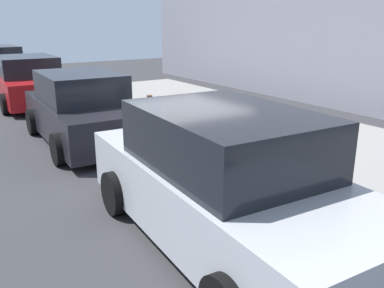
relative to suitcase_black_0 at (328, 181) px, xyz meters
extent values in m
plane|color=#333335|center=(3.61, 0.51, -0.40)|extent=(40.00, 40.00, 0.00)
cube|color=gray|center=(3.61, -1.99, -0.33)|extent=(18.00, 5.00, 0.14)
cube|color=black|center=(0.00, 0.00, 0.00)|extent=(0.39, 0.22, 0.51)
cube|color=black|center=(0.00, 0.00, 0.00)|extent=(0.39, 0.07, 0.52)
cylinder|color=gray|center=(-0.16, 0.01, 0.28)|extent=(0.02, 0.02, 0.04)
cylinder|color=gray|center=(0.16, -0.01, 0.28)|extent=(0.02, 0.02, 0.04)
cylinder|color=black|center=(0.00, 0.00, 0.30)|extent=(0.32, 0.05, 0.02)
cylinder|color=black|center=(-0.16, 0.01, -0.24)|extent=(0.05, 0.02, 0.04)
cylinder|color=black|center=(0.16, -0.01, -0.24)|extent=(0.05, 0.02, 0.04)
cube|color=#59601E|center=(0.55, 0.01, 0.11)|extent=(0.49, 0.23, 0.73)
cube|color=black|center=(0.55, 0.01, 0.11)|extent=(0.49, 0.07, 0.74)
cylinder|color=gray|center=(0.34, 0.03, 0.58)|extent=(0.02, 0.02, 0.23)
cylinder|color=gray|center=(0.76, 0.00, 0.58)|extent=(0.02, 0.02, 0.23)
cylinder|color=black|center=(0.55, 0.01, 0.70)|extent=(0.42, 0.05, 0.02)
cylinder|color=black|center=(0.33, 0.03, -0.24)|extent=(0.05, 0.02, 0.04)
cylinder|color=black|center=(0.76, 0.00, -0.24)|extent=(0.05, 0.02, 0.04)
cube|color=#9EA0A8|center=(1.09, 0.02, 0.10)|extent=(0.39, 0.26, 0.71)
cube|color=black|center=(1.09, 0.02, 0.10)|extent=(0.39, 0.06, 0.72)
cylinder|color=gray|center=(0.93, 0.03, 0.60)|extent=(0.02, 0.02, 0.31)
cylinder|color=gray|center=(1.26, 0.02, 0.60)|extent=(0.02, 0.02, 0.31)
cylinder|color=black|center=(1.09, 0.02, 0.76)|extent=(0.32, 0.03, 0.02)
cylinder|color=black|center=(0.93, 0.03, -0.24)|extent=(0.04, 0.02, 0.04)
cylinder|color=black|center=(1.26, 0.02, -0.24)|extent=(0.04, 0.02, 0.04)
cube|color=red|center=(1.59, -0.04, 0.12)|extent=(0.37, 0.26, 0.75)
cube|color=black|center=(1.59, -0.04, 0.12)|extent=(0.38, 0.05, 0.77)
cylinder|color=gray|center=(1.43, -0.04, 0.51)|extent=(0.02, 0.02, 0.04)
cylinder|color=gray|center=(1.74, -0.04, 0.51)|extent=(0.02, 0.02, 0.04)
cylinder|color=black|center=(1.59, -0.04, 0.53)|extent=(0.31, 0.03, 0.02)
cylinder|color=black|center=(1.43, -0.04, -0.24)|extent=(0.04, 0.02, 0.04)
cylinder|color=black|center=(1.75, -0.04, -0.24)|extent=(0.04, 0.02, 0.04)
cube|color=maroon|center=(2.12, 0.02, 0.08)|extent=(0.46, 0.21, 0.68)
cube|color=black|center=(2.12, 0.02, 0.08)|extent=(0.46, 0.05, 0.69)
cylinder|color=gray|center=(1.92, 0.02, 0.55)|extent=(0.02, 0.02, 0.26)
cylinder|color=gray|center=(2.31, 0.03, 0.55)|extent=(0.02, 0.02, 0.26)
cylinder|color=black|center=(2.12, 0.02, 0.68)|extent=(0.39, 0.04, 0.02)
cylinder|color=black|center=(1.92, 0.02, -0.24)|extent=(0.04, 0.02, 0.04)
cylinder|color=black|center=(2.31, 0.03, -0.24)|extent=(0.04, 0.02, 0.04)
cube|color=navy|center=(2.70, -0.04, 0.12)|extent=(0.50, 0.27, 0.76)
cube|color=black|center=(2.70, -0.04, 0.12)|extent=(0.50, 0.05, 0.78)
cylinder|color=gray|center=(2.49, -0.05, 0.60)|extent=(0.02, 0.02, 0.19)
cylinder|color=gray|center=(2.92, -0.04, 0.60)|extent=(0.02, 0.02, 0.19)
cylinder|color=black|center=(2.70, -0.04, 0.70)|extent=(0.43, 0.03, 0.02)
cylinder|color=black|center=(2.48, -0.05, -0.24)|extent=(0.04, 0.02, 0.04)
cylinder|color=black|center=(2.93, -0.04, -0.24)|extent=(0.04, 0.02, 0.04)
cube|color=#0F606B|center=(3.27, 0.08, 0.05)|extent=(0.42, 0.27, 0.62)
cube|color=black|center=(3.27, 0.08, 0.05)|extent=(0.41, 0.08, 0.63)
cylinder|color=gray|center=(3.10, 0.10, 0.38)|extent=(0.02, 0.02, 0.04)
cylinder|color=gray|center=(3.44, 0.07, 0.38)|extent=(0.02, 0.02, 0.04)
cylinder|color=black|center=(3.27, 0.08, 0.40)|extent=(0.34, 0.05, 0.02)
cylinder|color=black|center=(3.09, 0.10, -0.24)|extent=(0.05, 0.02, 0.04)
cylinder|color=black|center=(3.44, 0.07, -0.24)|extent=(0.05, 0.02, 0.04)
cube|color=black|center=(3.82, -0.01, 0.02)|extent=(0.48, 0.23, 0.56)
cube|color=black|center=(3.82, -0.01, 0.02)|extent=(0.48, 0.07, 0.57)
cylinder|color=gray|center=(3.62, 0.01, 0.32)|extent=(0.02, 0.02, 0.04)
cylinder|color=gray|center=(4.02, -0.02, 0.32)|extent=(0.02, 0.02, 0.04)
cylinder|color=black|center=(3.82, -0.01, 0.34)|extent=(0.41, 0.06, 0.02)
cylinder|color=black|center=(3.61, 0.01, -0.24)|extent=(0.05, 0.02, 0.04)
cylinder|color=black|center=(4.03, -0.02, -0.24)|extent=(0.05, 0.02, 0.04)
cylinder|color=#D89E0C|center=(4.73, 0.00, 0.02)|extent=(0.20, 0.20, 0.55)
sphere|color=#D89E0C|center=(4.73, 0.00, 0.35)|extent=(0.21, 0.21, 0.21)
cylinder|color=#D89E0C|center=(4.88, 0.00, 0.05)|extent=(0.09, 0.10, 0.09)
cylinder|color=#D89E0C|center=(4.58, 0.00, 0.05)|extent=(0.09, 0.10, 0.09)
cylinder|color=brown|center=(5.47, 0.15, 0.12)|extent=(0.15, 0.15, 0.76)
cube|color=#B2B5BA|center=(0.03, 1.97, 0.20)|extent=(4.70, 2.08, 0.85)
cube|color=black|center=(0.03, 1.97, 0.97)|extent=(2.48, 1.81, 0.69)
cylinder|color=black|center=(1.50, 2.81, -0.08)|extent=(0.65, 0.26, 0.64)
cylinder|color=black|center=(1.40, 0.97, -0.08)|extent=(0.65, 0.26, 0.64)
cylinder|color=black|center=(-1.45, 1.13, -0.08)|extent=(0.65, 0.26, 0.64)
cube|color=black|center=(5.32, 1.97, 0.17)|extent=(4.27, 1.88, 0.79)
cube|color=black|center=(5.32, 1.97, 0.89)|extent=(2.25, 1.67, 0.64)
cylinder|color=black|center=(6.65, 2.78, -0.08)|extent=(0.65, 0.25, 0.64)
cylinder|color=black|center=(6.58, 1.05, -0.08)|extent=(0.65, 0.25, 0.64)
cylinder|color=black|center=(4.05, 2.89, -0.08)|extent=(0.65, 0.25, 0.64)
cylinder|color=black|center=(3.98, 1.15, -0.08)|extent=(0.65, 0.25, 0.64)
cube|color=#AD1619|center=(10.77, 1.97, 0.17)|extent=(4.57, 2.00, 0.77)
cube|color=black|center=(10.77, 1.97, 0.87)|extent=(2.39, 1.79, 0.63)
cylinder|color=black|center=(12.15, 0.98, -0.08)|extent=(0.65, 0.24, 0.64)
cylinder|color=black|center=(9.40, 2.95, -0.08)|extent=(0.65, 0.24, 0.64)
cylinder|color=black|center=(9.35, 1.05, -0.08)|extent=(0.65, 0.24, 0.64)
cylinder|color=black|center=(18.02, 1.18, -0.08)|extent=(0.65, 0.25, 0.64)
cylinder|color=black|center=(15.09, 1.03, -0.08)|extent=(0.65, 0.25, 0.64)
camera|label=1|loc=(-3.66, 4.86, 2.32)|focal=38.17mm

